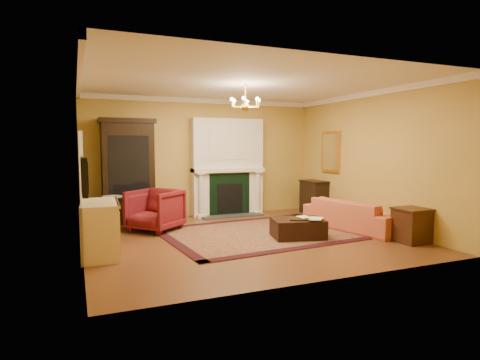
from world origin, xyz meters
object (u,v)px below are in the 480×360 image
wingback_armchair (155,208)px  leather_ottoman (298,228)px  end_table (412,226)px  china_cabinet (128,173)px  pedestal_table (113,211)px  console_table (314,198)px  commode (100,229)px  coral_sofa (354,209)px

wingback_armchair → leather_ottoman: wingback_armchair is taller
wingback_armchair → end_table: bearing=14.4°
china_cabinet → leather_ottoman: bearing=-47.0°
china_cabinet → end_table: bearing=-42.3°
pedestal_table → console_table: bearing=2.3°
commode → leather_ottoman: (3.66, -0.17, -0.25)m
wingback_armchair → console_table: (4.31, 0.54, -0.06)m
pedestal_table → leather_ottoman: bearing=-32.3°
wingback_armchair → commode: 1.99m
pedestal_table → console_table: 5.15m
china_cabinet → wingback_armchair: size_ratio=2.39×
pedestal_table → commode: (-0.36, -1.91, 0.01)m
pedestal_table → leather_ottoman: 3.91m
wingback_armchair → coral_sofa: (3.99, -1.51, -0.05)m
china_cabinet → pedestal_table: size_ratio=3.11×
commode → leather_ottoman: commode is taller
china_cabinet → console_table: china_cabinet is taller
commode → coral_sofa: 5.19m
pedestal_table → coral_sofa: size_ratio=0.34×
wingback_armchair → commode: wingback_armchair is taller
coral_sofa → leather_ottoman: 1.57m
coral_sofa → console_table: 2.07m
console_table → end_table: bearing=-91.5°
end_table → china_cabinet: bearing=138.9°
console_table → leather_ottoman: bearing=-129.3°
wingback_armchair → pedestal_table: size_ratio=1.30×
china_cabinet → commode: (-0.80, -2.77, -0.72)m
end_table → console_table: 3.41m
china_cabinet → leather_ottoman: (2.86, -2.94, -0.97)m
wingback_armchair → leather_ottoman: bearing=13.0°
commode → console_table: size_ratio=1.41×
end_table → leather_ottoman: bearing=148.0°
china_cabinet → leather_ottoman: size_ratio=2.38×
end_table → wingback_armchair: bearing=146.0°
wingback_armchair → console_table: size_ratio=1.15×
pedestal_table → end_table: (5.09, -3.20, -0.12)m
pedestal_table → end_table: bearing=-32.2°
commode → end_table: (5.45, -1.29, -0.14)m
wingback_armchair → coral_sofa: size_ratio=0.44×
end_table → pedestal_table: bearing=147.8°
coral_sofa → end_table: 1.39m
console_table → commode: bearing=-159.4°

